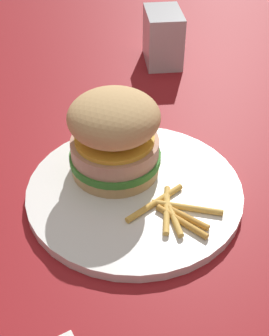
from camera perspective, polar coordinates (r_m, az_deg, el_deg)
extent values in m
plane|color=maroon|center=(0.57, -0.12, -1.56)|extent=(1.60, 1.60, 0.00)
cylinder|color=white|center=(0.55, 0.00, -2.90)|extent=(0.26, 0.26, 0.01)
cylinder|color=tan|center=(0.56, -2.40, 0.45)|extent=(0.11, 0.11, 0.02)
cylinder|color=#387F2D|center=(0.56, -2.43, 1.44)|extent=(0.11, 0.11, 0.01)
cylinder|color=tan|center=(0.55, -2.47, 2.64)|extent=(0.11, 0.11, 0.02)
cylinder|color=yellow|center=(0.54, -2.51, 3.72)|extent=(0.10, 0.10, 0.01)
ellipsoid|color=tan|center=(0.52, -2.61, 6.41)|extent=(0.11, 0.11, 0.06)
cylinder|color=gold|center=(0.52, 2.56, -4.38)|extent=(0.05, 0.08, 0.01)
cylinder|color=#E5B251|center=(0.51, 4.79, -5.88)|extent=(0.06, 0.01, 0.01)
cylinder|color=gold|center=(0.51, 6.67, -6.20)|extent=(0.04, 0.04, 0.01)
cylinder|color=#E5B251|center=(0.51, 4.05, -5.22)|extent=(0.07, 0.03, 0.01)
cylinder|color=#E5B251|center=(0.52, 6.60, -4.92)|extent=(0.04, 0.08, 0.01)
cylinder|color=gold|center=(0.50, 5.93, -6.68)|extent=(0.06, 0.04, 0.01)
cube|color=#B7BABF|center=(0.83, 3.58, 16.02)|extent=(0.10, 0.07, 0.09)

